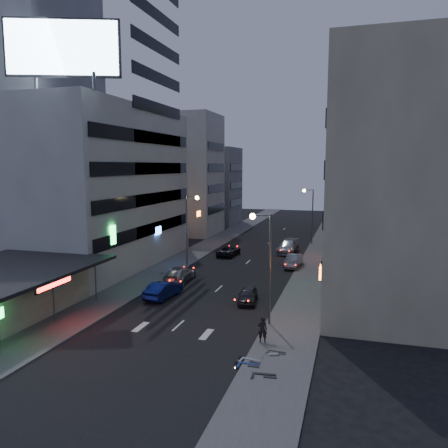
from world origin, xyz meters
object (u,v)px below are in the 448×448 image
at_px(parked_car_left, 229,251).
at_px(person, 262,329).
at_px(scooter_blue, 260,355).
at_px(scooter_silver_b, 278,345).
at_px(parked_car_right_near, 248,295).
at_px(road_car_blue, 164,290).
at_px(road_car_silver, 179,274).
at_px(parked_car_right_mid, 293,261).
at_px(scooter_black_b, 287,344).
at_px(parked_car_right_far, 288,247).
at_px(scooter_black_a, 277,364).
at_px(scooter_silver_a, 262,352).

relative_size(parked_car_left, person, 2.71).
relative_size(scooter_blue, scooter_silver_b, 1.13).
bearing_deg(parked_car_left, parked_car_right_near, 114.18).
bearing_deg(road_car_blue, road_car_silver, -76.05).
relative_size(parked_car_right_mid, scooter_black_b, 2.61).
height_order(parked_car_right_far, scooter_blue, parked_car_right_far).
bearing_deg(parked_car_right_mid, road_car_blue, -119.62).
bearing_deg(scooter_black_b, scooter_blue, 154.25).
relative_size(road_car_silver, scooter_blue, 2.78).
relative_size(parked_car_right_mid, scooter_black_a, 2.21).
xyz_separation_m(scooter_black_a, scooter_blue, (-1.11, 0.95, -0.03)).
bearing_deg(road_car_silver, person, 128.51).
relative_size(parked_car_right_near, parked_car_left, 0.81).
height_order(person, scooter_black_b, person).
bearing_deg(scooter_black_b, person, 61.25).
bearing_deg(parked_car_right_far, parked_car_right_mid, -74.87).
bearing_deg(road_car_blue, parked_car_left, -85.41).
bearing_deg(scooter_blue, parked_car_right_near, 16.78).
height_order(parked_car_left, parked_car_right_far, parked_car_right_far).
bearing_deg(road_car_blue, parked_car_right_far, -102.15).
bearing_deg(scooter_black_b, road_car_silver, 47.30).
xyz_separation_m(parked_car_right_near, scooter_black_b, (4.67, -9.36, -0.00)).
height_order(scooter_black_a, scooter_silver_a, scooter_black_a).
distance_m(road_car_blue, road_car_silver, 5.49).
bearing_deg(parked_car_right_near, parked_car_right_mid, 74.31).
height_order(parked_car_left, scooter_blue, parked_car_left).
distance_m(parked_car_left, road_car_blue, 19.18).
xyz_separation_m(scooter_blue, scooter_silver_b, (0.72, 1.84, -0.06)).
bearing_deg(parked_car_right_near, scooter_blue, -80.69).
relative_size(parked_car_right_near, parked_car_right_far, 0.67).
bearing_deg(scooter_blue, scooter_black_b, -30.55).
height_order(parked_car_right_mid, scooter_silver_b, parked_car_right_mid).
distance_m(person, scooter_silver_a, 2.85).
relative_size(parked_car_right_mid, parked_car_right_far, 0.78).
bearing_deg(parked_car_right_mid, parked_car_right_near, -95.51).
xyz_separation_m(parked_car_right_near, road_car_blue, (-7.38, -0.85, 0.11)).
distance_m(parked_car_right_far, road_car_silver, 19.46).
bearing_deg(parked_car_right_near, person, -77.94).
bearing_deg(parked_car_right_mid, parked_car_right_far, 105.09).
xyz_separation_m(parked_car_left, scooter_silver_b, (11.03, -27.91, -0.01)).
height_order(parked_car_right_mid, scooter_black_b, parked_car_right_mid).
distance_m(scooter_silver_a, scooter_blue, 0.46).
height_order(parked_car_left, scooter_silver_b, parked_car_left).
distance_m(road_car_silver, scooter_black_b, 18.93).
relative_size(parked_car_left, scooter_black_a, 2.33).
relative_size(parked_car_right_near, road_car_blue, 0.83).
relative_size(person, scooter_silver_b, 1.03).
bearing_deg(road_car_blue, person, 150.61).
relative_size(scooter_silver_a, scooter_silver_b, 1.12).
distance_m(parked_car_right_mid, road_car_blue, 17.59).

